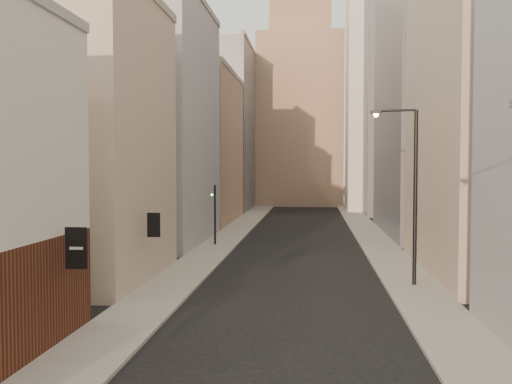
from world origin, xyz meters
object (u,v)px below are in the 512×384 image
at_px(clock_tower, 300,101).
at_px(streetlamp_mid, 411,186).
at_px(white_tower, 375,82).
at_px(traffic_light_left, 215,204).

distance_m(clock_tower, streetlamp_mid, 67.84).
relative_size(clock_tower, streetlamp_mid, 4.68).
height_order(white_tower, streetlamp_mid, white_tower).
distance_m(clock_tower, white_tower, 17.83).
bearing_deg(clock_tower, white_tower, -51.84).
bearing_deg(streetlamp_mid, white_tower, 99.30).
bearing_deg(traffic_light_left, white_tower, -100.14).
distance_m(clock_tower, traffic_light_left, 54.13).
height_order(clock_tower, streetlamp_mid, clock_tower).
relative_size(white_tower, streetlamp_mid, 4.33).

